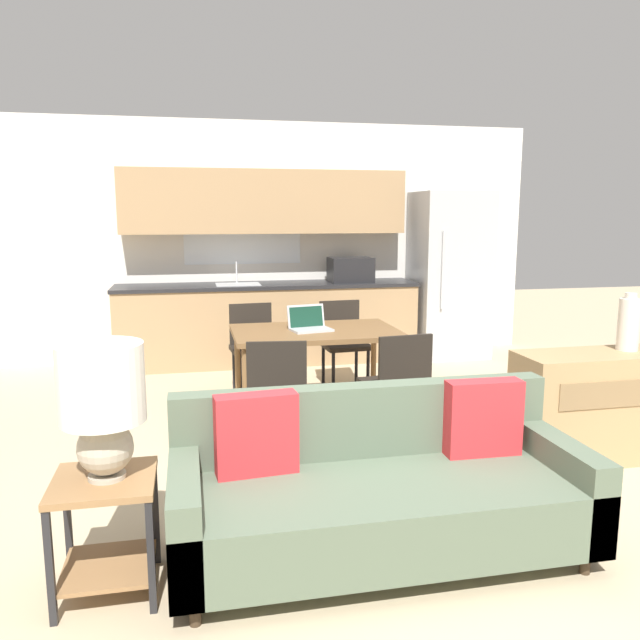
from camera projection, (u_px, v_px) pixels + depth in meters
ground_plane at (385, 568)px, 2.97m from camera, size 20.00×20.00×0.00m
wall_back at (263, 241)px, 7.21m from camera, size 6.40×0.07×2.70m
kitchen_counter at (269, 288)px, 7.01m from camera, size 3.35×0.65×2.15m
refrigerator at (449, 275)px, 7.31m from camera, size 0.82×0.75×1.92m
dining_table at (316, 338)px, 5.13m from camera, size 1.35×0.87×0.73m
couch at (377, 489)px, 3.08m from camera, size 1.99×0.80×0.81m
side_table at (106, 516)px, 2.73m from camera, size 0.44×0.44×0.53m
table_lamp at (102, 399)px, 2.65m from camera, size 0.36×0.36×0.60m
credenza at (604, 405)px, 4.27m from camera, size 1.24×0.44×0.74m
vase at (629, 324)px, 4.25m from camera, size 0.14×0.14×0.40m
dining_chair_far_right at (343, 339)px, 5.98m from camera, size 0.45×0.45×0.84m
dining_chair_near_right at (397, 381)px, 4.49m from camera, size 0.46×0.46×0.84m
dining_chair_near_left at (277, 389)px, 4.29m from camera, size 0.47×0.47×0.84m
dining_chair_far_left at (253, 344)px, 5.79m from camera, size 0.45×0.45×0.84m
laptop at (309, 324)px, 5.12m from camera, size 0.36×0.31×0.20m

